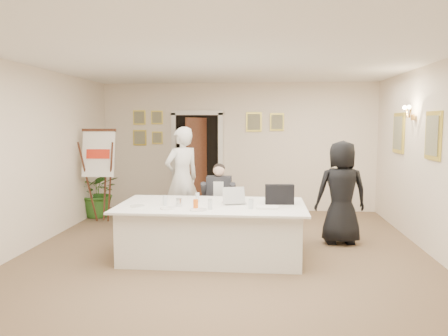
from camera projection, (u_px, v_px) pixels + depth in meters
The scene contains 28 objects.
floor at pixel (224, 257), 6.29m from camera, with size 7.00×7.00×0.00m, color brown.
ceiling at pixel (224, 60), 6.00m from camera, with size 6.00×7.00×0.02m, color white.
wall_back at pixel (238, 147), 9.61m from camera, with size 6.00×0.10×2.80m, color #F2E4CC.
wall_front at pixel (173, 210), 2.68m from camera, with size 6.00×0.10×2.80m, color #F2E4CC.
wall_left at pixel (21, 159), 6.41m from camera, with size 0.10×7.00×2.80m, color #F2E4CC.
wall_right at pixel (445, 162), 5.88m from camera, with size 0.10×7.00×2.80m, color #F2E4CC.
doorway at pixel (197, 164), 9.55m from camera, with size 1.14×0.86×2.20m.
pictures_back_wall at pixel (202, 127), 9.61m from camera, with size 3.40×0.06×0.80m, color #DECC4B, non-canonical shape.
pictures_right_wall at pixel (413, 134), 7.04m from camera, with size 0.06×2.20×0.80m, color #DECC4B, non-canonical shape.
wall_sconce at pixel (410, 112), 7.01m from camera, with size 0.20×0.30×0.24m, color gold, non-canonical shape.
conference_table at pixel (212, 231), 6.25m from camera, with size 2.65×1.41×0.78m.
seated_man at pixel (219, 201), 7.18m from camera, with size 0.55×0.59×1.29m, color black, non-canonical shape.
flip_chart at pixel (101, 180), 8.43m from camera, with size 0.62×0.40×1.78m.
standing_man at pixel (182, 179), 7.86m from camera, with size 0.68×0.45×1.86m, color white.
standing_woman at pixel (341, 192), 6.94m from camera, with size 0.81×0.53×1.66m, color black.
potted_palm at pixel (99, 192), 8.96m from camera, with size 0.94×0.82×1.05m, color #2B5C1E.
laptop at pixel (234, 194), 6.27m from camera, with size 0.32×0.34×0.28m, color #B7BABC, non-canonical shape.
laptop_bag at pixel (280, 194), 6.21m from camera, with size 0.41×0.11×0.28m, color black.
paper_stack at pixel (267, 207), 5.91m from camera, with size 0.30×0.21×0.03m, color white.
plate_left at pixel (137, 206), 6.05m from camera, with size 0.20×0.20×0.01m, color white.
plate_mid at pixel (167, 208), 5.89m from camera, with size 0.21×0.21×0.01m, color white.
plate_near at pixel (198, 210), 5.79m from camera, with size 0.23×0.23×0.01m, color white.
glass_a at pixel (165, 200), 6.13m from camera, with size 0.07×0.07×0.14m, color silver.
glass_b at pixel (210, 204), 5.85m from camera, with size 0.06×0.06×0.14m, color silver.
glass_c at pixel (251, 204), 5.89m from camera, with size 0.07×0.07×0.14m, color silver.
glass_d at pixel (197, 197), 6.39m from camera, with size 0.06×0.06×0.14m, color silver.
oj_glass at pixel (196, 204), 5.88m from camera, with size 0.07×0.07×0.13m, color orange.
steel_jug at pixel (179, 202), 6.07m from camera, with size 0.09×0.09×0.11m, color silver.
Camera 1 is at (0.54, -6.10, 1.93)m, focal length 35.00 mm.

